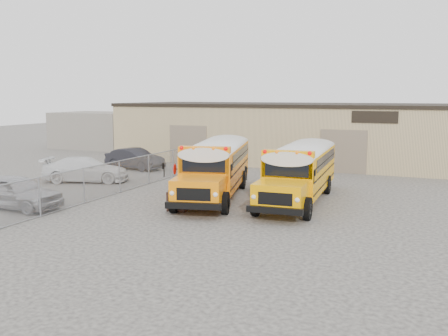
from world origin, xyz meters
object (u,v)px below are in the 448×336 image
at_px(tarp_bundle, 179,196).
at_px(car_silver, 15,192).
at_px(school_bus_right, 318,154).
at_px(car_white, 86,169).
at_px(school_bus_left, 232,151).
at_px(car_dark, 135,159).

distance_m(tarp_bundle, car_silver, 7.83).
xyz_separation_m(school_bus_right, car_white, (-13.18, -5.98, -0.91)).
xyz_separation_m(school_bus_left, car_dark, (-7.83, 0.38, -0.97)).
distance_m(school_bus_right, car_dark, 13.42).
distance_m(school_bus_right, tarp_bundle, 11.37).
height_order(school_bus_right, car_silver, school_bus_right).
height_order(car_silver, car_white, car_silver).
xyz_separation_m(school_bus_right, tarp_bundle, (-4.14, -10.55, -0.98)).
bearing_deg(car_dark, car_silver, -162.59).
relative_size(school_bus_left, car_silver, 2.20).
distance_m(tarp_bundle, car_dark, 13.83).
height_order(car_white, car_dark, car_white).
height_order(school_bus_left, car_silver, school_bus_left).
xyz_separation_m(car_silver, car_dark, (-1.93, 13.06, -0.06)).
bearing_deg(school_bus_left, school_bus_right, 6.61).
xyz_separation_m(school_bus_left, car_silver, (-5.91, -12.68, -0.92)).
xyz_separation_m(tarp_bundle, car_white, (-9.05, 4.57, 0.07)).
xyz_separation_m(school_bus_left, tarp_bundle, (1.41, -9.90, -1.04)).
bearing_deg(school_bus_right, car_white, -155.60).
xyz_separation_m(car_white, car_dark, (-0.20, 5.72, -0.01)).
bearing_deg(school_bus_left, car_silver, -114.97).
bearing_deg(school_bus_right, car_dark, -178.87).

